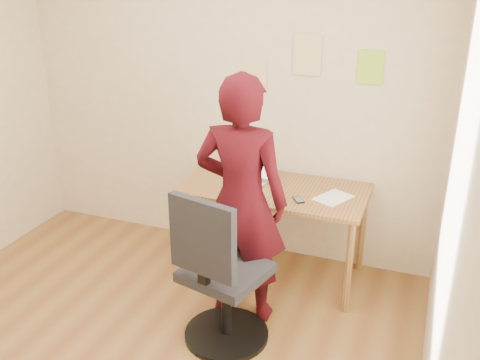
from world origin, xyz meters
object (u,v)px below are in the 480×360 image
at_px(phone, 298,200).
at_px(person, 241,201).
at_px(desk, 273,198).
at_px(office_chair, 219,282).
at_px(laptop, 249,175).

distance_m(phone, person, 0.50).
bearing_deg(phone, person, -158.59).
bearing_deg(phone, desk, 112.97).
distance_m(office_chair, person, 0.54).
relative_size(laptop, person, 0.23).
distance_m(laptop, person, 0.64).
xyz_separation_m(phone, office_chair, (-0.29, -0.76, -0.29)).
bearing_deg(office_chair, desk, 100.38).
distance_m(desk, laptop, 0.26).
height_order(laptop, phone, laptop).
bearing_deg(desk, office_chair, -93.32).
bearing_deg(office_chair, laptop, 113.21).
bearing_deg(person, laptop, -76.67).
xyz_separation_m(phone, person, (-0.28, -0.40, 0.11)).
relative_size(desk, office_chair, 1.30).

